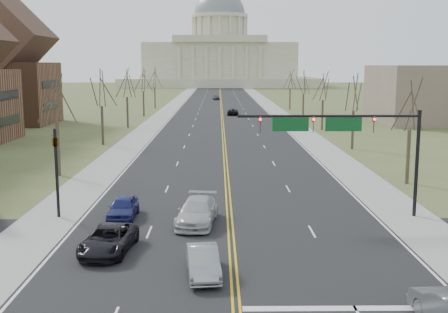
{
  "coord_description": "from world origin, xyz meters",
  "views": [
    {
      "loc": [
        -0.75,
        -23.18,
        10.15
      ],
      "look_at": [
        -0.31,
        20.32,
        3.0
      ],
      "focal_mm": 45.0,
      "sensor_mm": 36.0,
      "label": 1
    }
  ],
  "objects_px": {
    "car_sb_inner_second": "(197,212)",
    "car_far_sb": "(216,97)",
    "car_sb_inner_lead": "(203,262)",
    "car_far_nb": "(233,112)",
    "car_sb_outer_lead": "(109,239)",
    "signal_left": "(56,163)",
    "car_sb_outer_second": "(123,207)",
    "signal_mast": "(342,132)"
  },
  "relations": [
    {
      "from": "signal_left",
      "to": "car_far_nb",
      "type": "height_order",
      "value": "signal_left"
    },
    {
      "from": "signal_left",
      "to": "car_sb_inner_lead",
      "type": "xyz_separation_m",
      "value": [
        9.99,
        -10.68,
        -3.01
      ]
    },
    {
      "from": "signal_left",
      "to": "car_sb_outer_second",
      "type": "height_order",
      "value": "signal_left"
    },
    {
      "from": "car_sb_inner_lead",
      "to": "car_sb_outer_lead",
      "type": "relative_size",
      "value": 0.82
    },
    {
      "from": "signal_left",
      "to": "car_sb_inner_second",
      "type": "bearing_deg",
      "value": -10.63
    },
    {
      "from": "car_sb_inner_lead",
      "to": "car_far_sb",
      "type": "distance_m",
      "value": 137.64
    },
    {
      "from": "car_sb_inner_lead",
      "to": "car_sb_outer_lead",
      "type": "height_order",
      "value": "car_sb_outer_lead"
    },
    {
      "from": "car_sb_outer_lead",
      "to": "signal_left",
      "type": "bearing_deg",
      "value": 129.24
    },
    {
      "from": "car_far_sb",
      "to": "signal_left",
      "type": "bearing_deg",
      "value": -101.72
    },
    {
      "from": "signal_left",
      "to": "car_sb_inner_lead",
      "type": "bearing_deg",
      "value": -46.91
    },
    {
      "from": "signal_left",
      "to": "car_far_sb",
      "type": "xyz_separation_m",
      "value": [
        10.13,
        126.96,
        -2.98
      ]
    },
    {
      "from": "signal_mast",
      "to": "car_sb_outer_lead",
      "type": "relative_size",
      "value": 2.36
    },
    {
      "from": "car_sb_outer_lead",
      "to": "car_far_sb",
      "type": "bearing_deg",
      "value": 93.48
    },
    {
      "from": "car_sb_outer_lead",
      "to": "car_sb_outer_second",
      "type": "bearing_deg",
      "value": 98.74
    },
    {
      "from": "car_sb_outer_second",
      "to": "car_sb_outer_lead",
      "type": "bearing_deg",
      "value": -86.66
    },
    {
      "from": "signal_mast",
      "to": "car_sb_inner_lead",
      "type": "xyz_separation_m",
      "value": [
        -8.95,
        -10.68,
        -5.05
      ]
    },
    {
      "from": "signal_mast",
      "to": "signal_left",
      "type": "height_order",
      "value": "signal_mast"
    },
    {
      "from": "car_sb_outer_lead",
      "to": "car_sb_inner_second",
      "type": "xyz_separation_m",
      "value": [
        4.63,
        5.43,
        0.1
      ]
    },
    {
      "from": "signal_mast",
      "to": "car_sb_inner_second",
      "type": "xyz_separation_m",
      "value": [
        -9.57,
        -1.76,
        -4.94
      ]
    },
    {
      "from": "signal_mast",
      "to": "car_far_nb",
      "type": "xyz_separation_m",
      "value": [
        -5.2,
        77.18,
        -5.08
      ]
    },
    {
      "from": "car_sb_outer_lead",
      "to": "car_far_sb",
      "type": "height_order",
      "value": "car_far_sb"
    },
    {
      "from": "car_sb_inner_lead",
      "to": "car_sb_outer_second",
      "type": "height_order",
      "value": "car_sb_outer_second"
    },
    {
      "from": "car_sb_inner_lead",
      "to": "car_far_sb",
      "type": "height_order",
      "value": "car_far_sb"
    },
    {
      "from": "signal_left",
      "to": "car_sb_inner_lead",
      "type": "relative_size",
      "value": 1.42
    },
    {
      "from": "signal_left",
      "to": "car_far_sb",
      "type": "relative_size",
      "value": 1.41
    },
    {
      "from": "signal_left",
      "to": "car_far_nb",
      "type": "distance_m",
      "value": 78.45
    },
    {
      "from": "signal_mast",
      "to": "car_sb_outer_second",
      "type": "bearing_deg",
      "value": -178.7
    },
    {
      "from": "car_sb_inner_lead",
      "to": "car_far_nb",
      "type": "height_order",
      "value": "car_sb_inner_lead"
    },
    {
      "from": "car_far_nb",
      "to": "car_far_sb",
      "type": "relative_size",
      "value": 1.14
    },
    {
      "from": "signal_mast",
      "to": "car_sb_inner_lead",
      "type": "bearing_deg",
      "value": -129.96
    },
    {
      "from": "car_far_nb",
      "to": "car_far_sb",
      "type": "bearing_deg",
      "value": -84.03
    },
    {
      "from": "car_sb_inner_second",
      "to": "car_far_sb",
      "type": "distance_m",
      "value": 128.72
    },
    {
      "from": "car_sb_inner_lead",
      "to": "signal_mast",
      "type": "bearing_deg",
      "value": 44.1
    },
    {
      "from": "car_far_sb",
      "to": "car_sb_outer_second",
      "type": "bearing_deg",
      "value": -99.73
    },
    {
      "from": "car_sb_outer_lead",
      "to": "car_sb_inner_lead",
      "type": "bearing_deg",
      "value": -27.9
    },
    {
      "from": "signal_left",
      "to": "car_sb_outer_second",
      "type": "xyz_separation_m",
      "value": [
        4.4,
        -0.33,
        -2.96
      ]
    },
    {
      "from": "car_sb_outer_lead",
      "to": "car_sb_inner_second",
      "type": "height_order",
      "value": "car_sb_inner_second"
    },
    {
      "from": "signal_mast",
      "to": "car_sb_inner_lead",
      "type": "relative_size",
      "value": 2.86
    },
    {
      "from": "signal_left",
      "to": "car_far_nb",
      "type": "bearing_deg",
      "value": 79.9
    },
    {
      "from": "signal_mast",
      "to": "car_far_sb",
      "type": "xyz_separation_m",
      "value": [
        -8.82,
        126.96,
        -5.03
      ]
    },
    {
      "from": "car_sb_inner_lead",
      "to": "car_sb_outer_lead",
      "type": "distance_m",
      "value": 6.3
    },
    {
      "from": "signal_mast",
      "to": "signal_left",
      "type": "xyz_separation_m",
      "value": [
        -18.95,
        0.0,
        -2.05
      ]
    }
  ]
}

